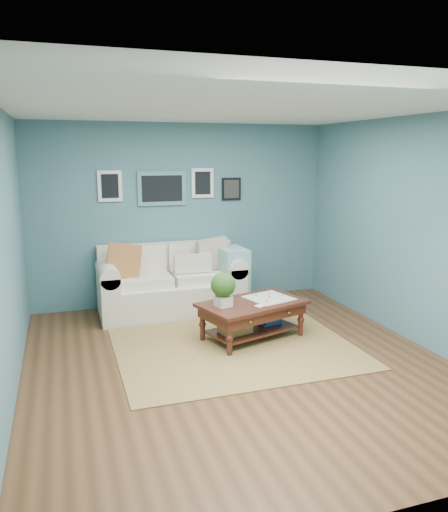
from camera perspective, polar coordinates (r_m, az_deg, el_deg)
name	(u,v)px	position (r m, az deg, el deg)	size (l,w,h in m)	color
room_shell	(236,240)	(5.26, 1.40, 1.86)	(5.00, 5.02, 2.70)	brown
area_rug	(235,348)	(5.98, 1.30, -10.45)	(2.74, 2.19, 0.01)	brown
loveseat	(177,282)	(7.25, -5.45, -2.94)	(2.08, 0.95, 1.07)	#F1EACD
coffee_table	(248,309)	(6.13, 2.73, -6.06)	(1.42, 1.07, 0.89)	#380F0A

